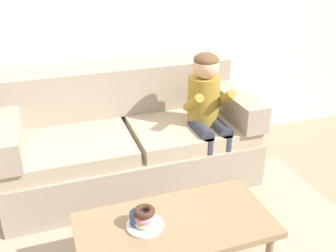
# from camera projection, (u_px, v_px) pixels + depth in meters

# --- Properties ---
(ground) EXTENTS (10.00, 10.00, 0.00)m
(ground) POSITION_uv_depth(u_px,v_px,m) (172.00, 238.00, 2.67)
(ground) COLOR #9E896B
(wall_back) EXTENTS (8.00, 0.10, 2.80)m
(wall_back) POSITION_uv_depth(u_px,v_px,m) (118.00, 3.00, 3.26)
(wall_back) COLOR silver
(wall_back) RESTS_ON ground
(couch) EXTENTS (2.04, 0.90, 0.91)m
(couch) POSITION_uv_depth(u_px,v_px,m) (129.00, 144.00, 3.22)
(couch) COLOR tan
(couch) RESTS_ON ground
(coffee_table) EXTENTS (1.12, 0.56, 0.43)m
(coffee_table) POSITION_uv_depth(u_px,v_px,m) (175.00, 229.00, 2.20)
(coffee_table) COLOR #937551
(coffee_table) RESTS_ON ground
(person_child) EXTENTS (0.34, 0.58, 1.10)m
(person_child) POSITION_uv_depth(u_px,v_px,m) (207.00, 107.00, 3.08)
(person_child) COLOR olive
(person_child) RESTS_ON ground
(plate) EXTENTS (0.21, 0.21, 0.01)m
(plate) POSITION_uv_depth(u_px,v_px,m) (145.00, 225.00, 2.15)
(plate) COLOR white
(plate) RESTS_ON coffee_table
(donut) EXTENTS (0.16, 0.16, 0.04)m
(donut) POSITION_uv_depth(u_px,v_px,m) (145.00, 222.00, 2.13)
(donut) COLOR beige
(donut) RESTS_ON plate
(donut_second) EXTENTS (0.15, 0.15, 0.04)m
(donut_second) POSITION_uv_depth(u_px,v_px,m) (145.00, 217.00, 2.12)
(donut_second) COLOR pink
(donut_second) RESTS_ON donut
(donut_third) EXTENTS (0.17, 0.17, 0.04)m
(donut_third) POSITION_uv_depth(u_px,v_px,m) (144.00, 211.00, 2.10)
(donut_third) COLOR #422619
(donut_third) RESTS_ON donut_second
(mug) EXTENTS (0.08, 0.08, 0.09)m
(mug) POSITION_uv_depth(u_px,v_px,m) (137.00, 218.00, 2.14)
(mug) COLOR #334C72
(mug) RESTS_ON coffee_table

